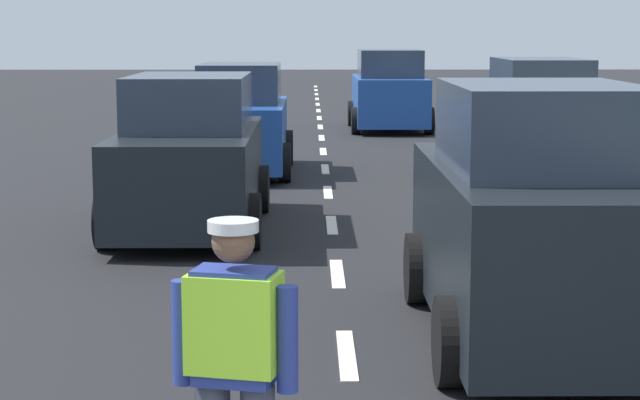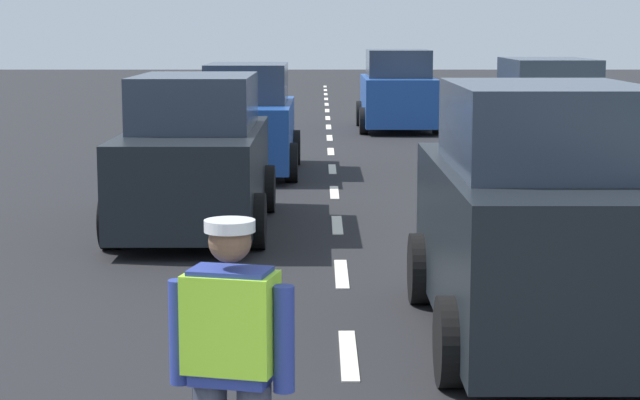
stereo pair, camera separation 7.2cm
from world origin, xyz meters
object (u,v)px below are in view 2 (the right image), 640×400
at_px(road_worker, 233,362).
at_px(car_outgoing_far, 395,93).
at_px(car_oncoming_lead, 193,158).
at_px(car_oncoming_second, 245,123).
at_px(car_parked_far, 543,121).
at_px(car_outgoing_ahead, 537,223).

height_order(road_worker, car_outgoing_far, car_outgoing_far).
distance_m(car_oncoming_lead, car_oncoming_second, 5.74).
bearing_deg(car_parked_far, car_outgoing_far, 102.93).
xyz_separation_m(car_outgoing_ahead, car_outgoing_far, (0.17, 19.74, -0.04)).
bearing_deg(car_oncoming_second, car_outgoing_far, 68.96).
bearing_deg(car_outgoing_far, car_oncoming_second, -111.04).
relative_size(car_outgoing_ahead, car_parked_far, 0.93).
bearing_deg(car_outgoing_ahead, road_worker, -121.97).
xyz_separation_m(road_worker, car_outgoing_ahead, (2.28, 3.65, 0.08)).
bearing_deg(road_worker, car_oncoming_second, 93.48).
height_order(car_oncoming_second, car_parked_far, car_parked_far).
height_order(car_oncoming_lead, car_outgoing_far, car_outgoing_far).
height_order(car_oncoming_second, car_outgoing_far, car_outgoing_far).
height_order(car_oncoming_lead, car_parked_far, car_parked_far).
height_order(car_oncoming_second, car_outgoing_ahead, car_outgoing_ahead).
bearing_deg(car_oncoming_lead, car_outgoing_far, 75.79).
xyz_separation_m(car_oncoming_second, car_parked_far, (5.39, -0.24, 0.05)).
height_order(car_outgoing_ahead, car_parked_far, car_outgoing_ahead).
relative_size(car_oncoming_lead, car_parked_far, 1.01).
relative_size(road_worker, car_outgoing_ahead, 0.41).
bearing_deg(car_oncoming_lead, car_parked_far, 43.92).
xyz_separation_m(car_oncoming_lead, car_oncoming_second, (0.31, 5.73, -0.02)).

